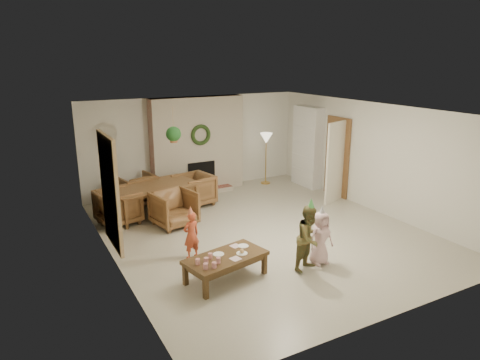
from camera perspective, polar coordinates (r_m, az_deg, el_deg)
floor at (r=9.11m, az=2.88°, el=-6.72°), size 7.00×7.00×0.00m
ceiling at (r=8.47m, az=3.11°, el=9.08°), size 7.00×7.00×0.00m
wall_back at (r=11.76m, az=-5.95°, el=4.77°), size 7.00×0.00×7.00m
wall_front at (r=6.16m, az=20.30°, el=-6.60°), size 7.00×0.00×7.00m
wall_left at (r=7.64m, az=-16.60°, el=-1.92°), size 0.00×7.00×7.00m
wall_right at (r=10.55m, az=17.06°, el=2.86°), size 0.00×7.00×7.00m
fireplace_mass at (r=11.58m, az=-5.56°, el=4.61°), size 2.50×0.40×2.50m
fireplace_hearth at (r=11.56m, az=-4.72°, el=-1.48°), size 1.60×0.30×0.12m
fireplace_firebox at (r=11.60m, az=-5.11°, el=0.58°), size 0.75×0.12×0.75m
fireplace_wreath at (r=11.32m, az=-5.14°, el=5.90°), size 0.54×0.10×0.54m
floor_lamp_base at (r=12.48m, az=3.35°, el=-0.36°), size 0.27×0.27×0.03m
floor_lamp_post at (r=12.31m, az=3.40°, el=2.60°), size 0.03×0.03×1.30m
floor_lamp_shade at (r=12.19m, az=3.44°, el=5.47°), size 0.35×0.35×0.29m
bookshelf_carcass at (r=12.16m, az=8.80°, el=4.32°), size 0.30×1.00×2.20m
bookshelf_shelf_a at (r=12.29m, az=8.60°, el=1.34°), size 0.30×0.92×0.03m
bookshelf_shelf_b at (r=12.20m, az=8.67°, el=3.16°), size 0.30×0.92×0.03m
bookshelf_shelf_c at (r=12.12m, az=8.75°, el=5.00°), size 0.30×0.92×0.03m
bookshelf_shelf_d at (r=12.05m, az=8.83°, el=6.87°), size 0.30×0.92×0.03m
books_row_lower at (r=12.13m, az=8.97°, el=1.81°), size 0.20×0.40×0.24m
books_row_mid at (r=12.20m, az=8.48°, el=3.84°), size 0.20×0.44×0.24m
books_row_upper at (r=12.01m, az=8.99°, el=5.52°), size 0.20×0.36×0.22m
door_frame at (r=11.42m, az=12.58°, el=2.96°), size 0.05×0.86×2.04m
door_leaf at (r=10.90m, az=12.36°, el=2.26°), size 0.77×0.32×2.00m
curtain_panel at (r=7.84m, az=-16.63°, el=-1.49°), size 0.06×1.20×2.00m
dining_table at (r=10.11m, az=-11.12°, el=-2.60°), size 2.14×1.45×0.69m
dining_chair_near at (r=9.38m, az=-8.61°, el=-3.71°), size 0.96×0.98×0.76m
dining_chair_far at (r=10.84m, az=-13.32°, el=-1.27°), size 0.96×0.98×0.76m
dining_chair_left at (r=9.75m, az=-15.60°, el=-3.37°), size 0.98×0.96×0.76m
dining_chair_right at (r=10.62m, az=-6.01°, el=-1.28°), size 0.98×0.96×0.76m
hanging_plant_cord at (r=9.31m, az=-8.75°, el=7.36°), size 0.01×0.01×0.70m
hanging_plant_pot at (r=9.36m, az=-8.66°, el=5.24°), size 0.16×0.16×0.12m
hanging_plant_foliage at (r=9.34m, az=-8.69°, el=5.97°), size 0.32×0.32×0.32m
coffee_table_top at (r=7.13m, az=-1.87°, el=-10.11°), size 1.44×0.93×0.06m
coffee_table_apron at (r=7.16m, az=-1.87°, el=-10.62°), size 1.32×0.81×0.08m
coffee_leg_fl at (r=6.71m, az=-4.51°, el=-13.90°), size 0.09×0.09×0.35m
coffee_leg_fr at (r=7.39m, az=3.20°, el=-10.89°), size 0.09×0.09×0.35m
coffee_leg_bl at (r=7.10m, az=-7.16°, el=-12.18°), size 0.09×0.09×0.35m
coffee_leg_br at (r=7.75m, az=0.39°, el=-9.53°), size 0.09×0.09×0.35m
cup_a at (r=6.71m, az=-4.52°, el=-11.18°), size 0.09×0.09×0.09m
cup_b at (r=6.86m, az=-5.55°, el=-10.57°), size 0.09×0.09×0.09m
cup_c at (r=6.73m, az=-3.40°, el=-11.03°), size 0.09×0.09×0.09m
cup_d at (r=6.88m, az=-4.45°, el=-10.43°), size 0.09×0.09×0.09m
cup_e at (r=6.87m, az=-2.85°, el=-10.45°), size 0.09×0.09×0.09m
cup_f at (r=7.02m, az=-3.89°, el=-9.87°), size 0.09×0.09×0.09m
plate_a at (r=7.17m, az=-2.82°, el=-9.64°), size 0.22×0.22×0.01m
plate_b at (r=7.19m, az=0.25°, el=-9.55°), size 0.22×0.22×0.01m
plate_c at (r=7.45m, az=0.42°, el=-8.60°), size 0.22×0.22×0.01m
food_scoop at (r=7.17m, az=0.25°, el=-9.26°), size 0.09×0.09×0.07m
napkin_left at (r=7.01m, az=-0.59°, el=-10.24°), size 0.18×0.18×0.01m
napkin_right at (r=7.45m, az=-0.60°, el=-8.62°), size 0.18×0.18×0.01m
child_red at (r=7.86m, az=-6.39°, el=-7.19°), size 0.35×0.26×0.87m
party_hat_red at (r=7.69m, az=-6.49°, el=-3.97°), size 0.14×0.14×0.16m
child_plaid at (r=7.46m, az=9.08°, el=-7.48°), size 0.66×0.58×1.14m
party_hat_plaid at (r=7.24m, az=9.29°, el=-3.05°), size 0.14×0.14×0.19m
child_pink at (r=7.73m, az=10.51°, el=-7.45°), size 0.47×0.31×0.95m
party_hat_pink at (r=7.55m, az=10.70°, el=-3.88°), size 0.15×0.15×0.17m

